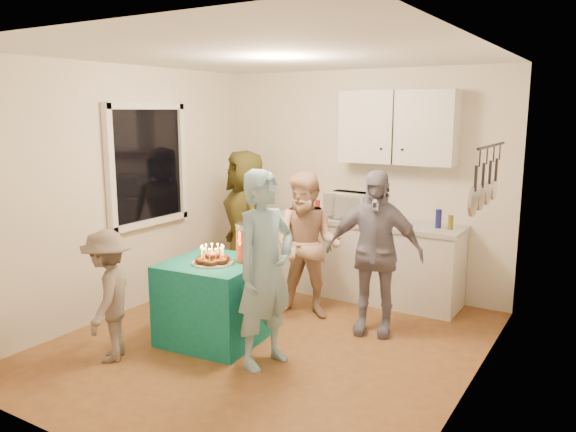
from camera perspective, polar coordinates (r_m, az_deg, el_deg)
The scene contains 19 objects.
floor at distance 5.36m, azimuth -1.99°, elevation -12.77°, with size 4.00×4.00×0.00m, color brown.
ceiling at distance 4.94m, azimuth -2.20°, elevation 16.08°, with size 4.00×4.00×0.00m, color white.
back_wall at distance 6.73m, azimuth 7.34°, elevation 3.48°, with size 3.60×3.60×0.00m, color silver.
left_wall at distance 6.16m, azimuth -16.23°, elevation 2.47°, with size 4.00×4.00×0.00m, color silver.
right_wall at distance 4.29m, azimuth 18.43°, elevation -1.09°, with size 4.00×4.00×0.00m, color silver.
window_night at distance 6.31m, azimuth -14.15°, elevation 5.05°, with size 0.04×1.00×1.20m, color black.
counter at distance 6.55m, azimuth 7.68°, elevation -4.49°, with size 2.20×0.58×0.86m, color white.
countertop at distance 6.45m, azimuth 7.78°, elevation -0.59°, with size 2.24×0.62×0.05m, color beige.
upper_cabinet at distance 6.36m, azimuth 11.08°, elevation 8.83°, with size 1.30×0.30×0.80m, color white.
pot_rack at distance 4.94m, azimuth 19.58°, elevation 3.85°, with size 0.12×1.00×0.60m, color black.
microwave at distance 6.49m, azimuth 6.31°, elevation 1.07°, with size 0.53×0.36×0.29m, color white.
party_table at distance 5.36m, azimuth -7.40°, elevation -8.53°, with size 0.85×0.85×0.76m, color #12786D.
donut_cake at distance 5.16m, azimuth -7.70°, elevation -3.84°, with size 0.38×0.38×0.18m, color #381C0C, non-canonical shape.
punch_jar at distance 5.18m, azimuth -4.10°, elevation -2.78°, with size 0.22×0.22×0.34m, color red.
man_birthday at distance 4.68m, azimuth -2.34°, elevation -5.45°, with size 0.61×0.40×1.67m, color #89B5C8.
woman_back_left at distance 6.65m, azimuth -4.28°, elevation -0.56°, with size 0.82×0.54×1.68m, color brown.
woman_back_center at distance 5.80m, azimuth 1.99°, elevation -3.03°, with size 0.74×0.58×1.52m, color tan.
woman_back_right at distance 5.43m, azimuth 8.72°, elevation -3.68°, with size 0.94×0.39×1.60m, color #150F34.
child_near_left at distance 5.09m, azimuth -17.81°, elevation -7.72°, with size 0.74×0.43×1.14m, color #60534C.
Camera 1 is at (2.71, -4.11, 2.13)m, focal length 35.00 mm.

